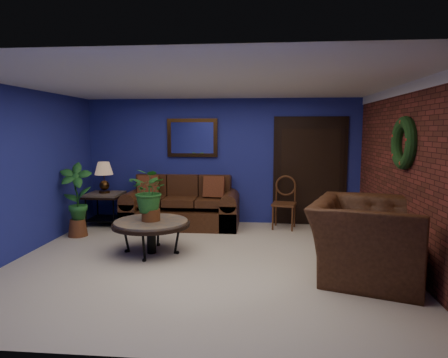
# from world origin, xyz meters

# --- Properties ---
(floor) EXTENTS (5.50, 5.50, 0.00)m
(floor) POSITION_xyz_m (0.00, 0.00, 0.00)
(floor) COLOR beige
(floor) RESTS_ON ground
(wall_back) EXTENTS (5.50, 0.04, 2.50)m
(wall_back) POSITION_xyz_m (0.00, 2.50, 1.25)
(wall_back) COLOR navy
(wall_back) RESTS_ON ground
(wall_left) EXTENTS (0.04, 5.00, 2.50)m
(wall_left) POSITION_xyz_m (-2.75, 0.00, 1.25)
(wall_left) COLOR navy
(wall_left) RESTS_ON ground
(wall_right_brick) EXTENTS (0.04, 5.00, 2.50)m
(wall_right_brick) POSITION_xyz_m (2.75, 0.00, 1.25)
(wall_right_brick) COLOR maroon
(wall_right_brick) RESTS_ON ground
(ceiling) EXTENTS (5.50, 5.00, 0.02)m
(ceiling) POSITION_xyz_m (0.00, 0.00, 2.50)
(ceiling) COLOR white
(ceiling) RESTS_ON wall_back
(crown_molding) EXTENTS (0.03, 5.00, 0.14)m
(crown_molding) POSITION_xyz_m (2.72, 0.00, 2.43)
(crown_molding) COLOR white
(crown_molding) RESTS_ON wall_right_brick
(wall_mirror) EXTENTS (1.02, 0.06, 0.77)m
(wall_mirror) POSITION_xyz_m (-0.60, 2.46, 1.72)
(wall_mirror) COLOR #432A12
(wall_mirror) RESTS_ON wall_back
(closet_door) EXTENTS (1.44, 0.06, 2.18)m
(closet_door) POSITION_xyz_m (1.75, 2.47, 1.05)
(closet_door) COLOR black
(closet_door) RESTS_ON wall_back
(wreath) EXTENTS (0.16, 0.72, 0.72)m
(wreath) POSITION_xyz_m (2.69, 0.05, 1.70)
(wreath) COLOR black
(wreath) RESTS_ON wall_right_brick
(sofa) EXTENTS (2.21, 0.95, 0.99)m
(sofa) POSITION_xyz_m (-0.75, 2.08, 0.33)
(sofa) COLOR #4C2915
(sofa) RESTS_ON ground
(coffee_table) EXTENTS (1.18, 1.18, 0.51)m
(coffee_table) POSITION_xyz_m (-0.87, 0.30, 0.45)
(coffee_table) COLOR #544E4A
(coffee_table) RESTS_ON ground
(end_table) EXTENTS (0.70, 0.70, 0.64)m
(end_table) POSITION_xyz_m (-2.30, 2.05, 0.49)
(end_table) COLOR #544E4A
(end_table) RESTS_ON ground
(table_lamp) EXTENTS (0.36, 0.36, 0.59)m
(table_lamp) POSITION_xyz_m (-2.30, 2.05, 1.02)
(table_lamp) COLOR #432A12
(table_lamp) RESTS_ON end_table
(side_chair) EXTENTS (0.50, 0.50, 1.01)m
(side_chair) POSITION_xyz_m (1.24, 2.12, 0.57)
(side_chair) COLOR #592F19
(side_chair) RESTS_ON ground
(armchair) EXTENTS (1.74, 1.86, 0.98)m
(armchair) POSITION_xyz_m (2.15, -0.40, 0.49)
(armchair) COLOR #4C2915
(armchair) RESTS_ON ground
(coffee_plant) EXTENTS (0.75, 0.70, 0.80)m
(coffee_plant) POSITION_xyz_m (-0.87, 0.30, 0.95)
(coffee_plant) COLOR #5C2D17
(coffee_plant) RESTS_ON coffee_table
(floor_plant) EXTENTS (0.41, 0.33, 0.89)m
(floor_plant) POSITION_xyz_m (2.35, 0.69, 0.47)
(floor_plant) COLOR #5C2D17
(floor_plant) RESTS_ON ground
(tall_plant) EXTENTS (0.62, 0.48, 1.31)m
(tall_plant) POSITION_xyz_m (-2.45, 1.15, 0.69)
(tall_plant) COLOR brown
(tall_plant) RESTS_ON ground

